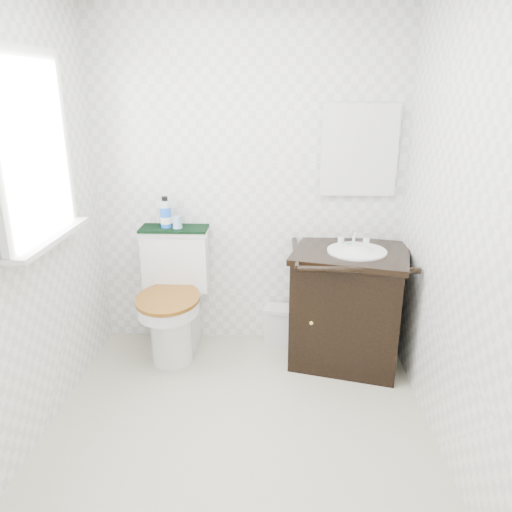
# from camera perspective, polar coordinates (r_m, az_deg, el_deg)

# --- Properties ---
(floor) EXTENTS (2.40, 2.40, 0.00)m
(floor) POSITION_cam_1_polar(r_m,az_deg,el_deg) (2.97, -2.10, -20.08)
(floor) COLOR beige
(floor) RESTS_ON ground
(wall_back) EXTENTS (2.40, 0.00, 2.40)m
(wall_back) POSITION_cam_1_polar(r_m,az_deg,el_deg) (3.57, -0.82, 8.08)
(wall_back) COLOR white
(wall_back) RESTS_ON ground
(wall_front) EXTENTS (2.40, 0.00, 2.40)m
(wall_front) POSITION_cam_1_polar(r_m,az_deg,el_deg) (1.31, -6.91, -11.93)
(wall_front) COLOR white
(wall_front) RESTS_ON ground
(wall_left) EXTENTS (0.00, 2.40, 2.40)m
(wall_left) POSITION_cam_1_polar(r_m,az_deg,el_deg) (2.73, -26.14, 2.76)
(wall_left) COLOR white
(wall_left) RESTS_ON ground
(wall_right) EXTENTS (0.00, 2.40, 2.40)m
(wall_right) POSITION_cam_1_polar(r_m,az_deg,el_deg) (2.56, 22.92, 2.26)
(wall_right) COLOR white
(wall_right) RESTS_ON ground
(window) EXTENTS (0.02, 0.70, 0.90)m
(window) POSITION_cam_1_polar(r_m,az_deg,el_deg) (2.87, -24.30, 10.89)
(window) COLOR white
(window) RESTS_ON wall_left
(mirror) EXTENTS (0.50, 0.02, 0.60)m
(mirror) POSITION_cam_1_polar(r_m,az_deg,el_deg) (3.55, 11.72, 11.71)
(mirror) COLOR silver
(mirror) RESTS_ON wall_back
(toilet) EXTENTS (0.49, 0.66, 0.90)m
(toilet) POSITION_cam_1_polar(r_m,az_deg,el_deg) (3.66, -9.33, -5.24)
(toilet) COLOR white
(toilet) RESTS_ON floor
(vanity) EXTENTS (0.89, 0.81, 0.92)m
(vanity) POSITION_cam_1_polar(r_m,az_deg,el_deg) (3.55, 10.53, -5.31)
(vanity) COLOR black
(vanity) RESTS_ON floor
(trash_bin) EXTENTS (0.23, 0.20, 0.30)m
(trash_bin) POSITION_cam_1_polar(r_m,az_deg,el_deg) (3.81, 2.54, -7.88)
(trash_bin) COLOR silver
(trash_bin) RESTS_ON floor
(towel) EXTENTS (0.48, 0.22, 0.02)m
(towel) POSITION_cam_1_polar(r_m,az_deg,el_deg) (3.60, -9.36, 3.12)
(towel) COLOR black
(towel) RESTS_ON toilet
(mouthwash_bottle) EXTENTS (0.08, 0.08, 0.22)m
(mouthwash_bottle) POSITION_cam_1_polar(r_m,az_deg,el_deg) (3.59, -10.31, 4.81)
(mouthwash_bottle) COLOR blue
(mouthwash_bottle) RESTS_ON towel
(cup) EXTENTS (0.07, 0.07, 0.09)m
(cup) POSITION_cam_1_polar(r_m,az_deg,el_deg) (3.57, -8.98, 3.84)
(cup) COLOR #82ADD6
(cup) RESTS_ON towel
(soap_bar) EXTENTS (0.06, 0.04, 0.02)m
(soap_bar) POSITION_cam_1_polar(r_m,az_deg,el_deg) (3.52, 10.63, 1.34)
(soap_bar) COLOR #187467
(soap_bar) RESTS_ON vanity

